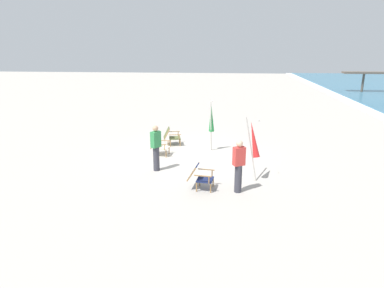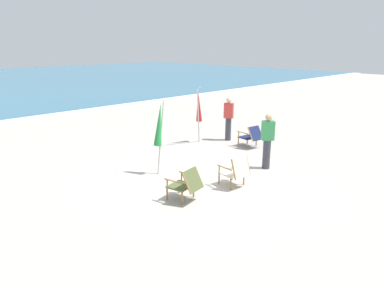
{
  "view_description": "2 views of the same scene",
  "coord_description": "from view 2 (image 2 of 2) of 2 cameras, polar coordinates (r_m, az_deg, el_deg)",
  "views": [
    {
      "loc": [
        12.92,
        1.18,
        4.32
      ],
      "look_at": [
        1.13,
        0.13,
        0.83
      ],
      "focal_mm": 32.0,
      "sensor_mm": 36.0,
      "label": 1
    },
    {
      "loc": [
        -6.45,
        -6.36,
        3.49
      ],
      "look_at": [
        -0.01,
        0.28,
        0.8
      ],
      "focal_mm": 32.0,
      "sensor_mm": 36.0,
      "label": 2
    }
  ],
  "objects": [
    {
      "name": "ground_plane",
      "position": [
        9.71,
        1.18,
        -4.89
      ],
      "size": [
        80.0,
        80.0,
        0.0
      ],
      "primitive_type": "plane",
      "color": "#B2AAA0"
    },
    {
      "name": "umbrella_furled_green",
      "position": [
        9.34,
        -5.48,
        3.08
      ],
      "size": [
        0.39,
        0.28,
        2.12
      ],
      "color": "#B7B2A8",
      "rests_on": "ground"
    },
    {
      "name": "beach_chair_back_left",
      "position": [
        7.93,
        -0.99,
        -6.55
      ],
      "size": [
        0.71,
        0.84,
        0.79
      ],
      "color": "#515B33",
      "rests_on": "ground"
    },
    {
      "name": "person_near_chairs",
      "position": [
        12.94,
        6.1,
        4.26
      ],
      "size": [
        0.33,
        0.39,
        1.63
      ],
      "color": "#383842",
      "rests_on": "ground"
    },
    {
      "name": "surf_band",
      "position": [
        18.93,
        -23.51,
        4.29
      ],
      "size": [
        80.0,
        1.1,
        0.06
      ],
      "primitive_type": "cube",
      "color": "white",
      "rests_on": "ground"
    },
    {
      "name": "person_by_waterline",
      "position": [
        10.08,
        12.45,
        0.53
      ],
      "size": [
        0.39,
        0.36,
        1.63
      ],
      "color": "#383842",
      "rests_on": "ground"
    },
    {
      "name": "beach_chair_front_right",
      "position": [
        12.23,
        9.82,
        1.4
      ],
      "size": [
        0.67,
        0.84,
        0.77
      ],
      "color": "#19234C",
      "rests_on": "ground"
    },
    {
      "name": "umbrella_furled_red",
      "position": [
        12.39,
        1.12,
        6.16
      ],
      "size": [
        0.63,
        0.53,
        2.05
      ],
      "color": "#B7B2A8",
      "rests_on": "ground"
    },
    {
      "name": "beach_chair_mid_center",
      "position": [
        8.75,
        7.31,
        -4.41
      ],
      "size": [
        0.65,
        0.73,
        0.82
      ],
      "color": "beige",
      "rests_on": "ground"
    }
  ]
}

